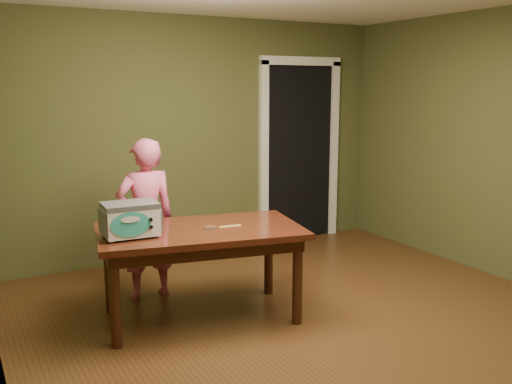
# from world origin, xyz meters

# --- Properties ---
(floor) EXTENTS (5.00, 5.00, 0.00)m
(floor) POSITION_xyz_m (0.00, 0.00, 0.00)
(floor) COLOR #523117
(floor) RESTS_ON ground
(room_shell) EXTENTS (4.52, 5.02, 2.61)m
(room_shell) POSITION_xyz_m (0.00, 0.00, 1.71)
(room_shell) COLOR #454B28
(room_shell) RESTS_ON ground
(doorway) EXTENTS (1.10, 0.66, 2.25)m
(doorway) POSITION_xyz_m (1.30, 2.78, 1.06)
(doorway) COLOR black
(doorway) RESTS_ON ground
(dining_table) EXTENTS (1.74, 1.19, 0.75)m
(dining_table) POSITION_xyz_m (-0.74, 0.78, 0.65)
(dining_table) COLOR #3B180D
(dining_table) RESTS_ON floor
(toy_oven) EXTENTS (0.43, 0.31, 0.26)m
(toy_oven) POSITION_xyz_m (-1.30, 0.79, 0.89)
(toy_oven) COLOR #4C4F54
(toy_oven) RESTS_ON dining_table
(baking_pan) EXTENTS (0.10, 0.10, 0.02)m
(baking_pan) POSITION_xyz_m (-0.68, 0.71, 0.76)
(baking_pan) COLOR silver
(baking_pan) RESTS_ON dining_table
(spatula) EXTENTS (0.18, 0.05, 0.01)m
(spatula) POSITION_xyz_m (-0.51, 0.71, 0.75)
(spatula) COLOR #F8D46C
(spatula) RESTS_ON dining_table
(child) EXTENTS (0.53, 0.35, 1.42)m
(child) POSITION_xyz_m (-0.97, 1.44, 0.71)
(child) COLOR #DA5A83
(child) RESTS_ON floor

